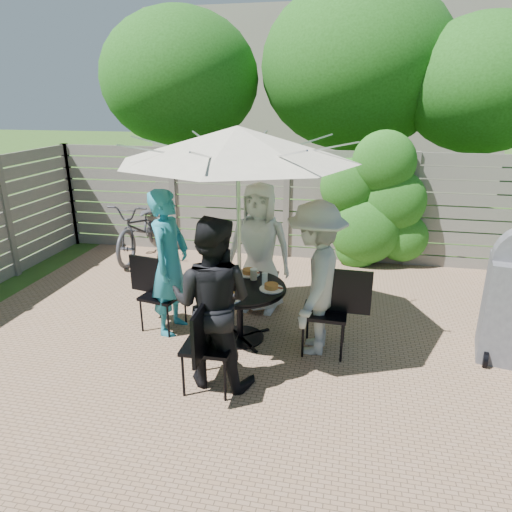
% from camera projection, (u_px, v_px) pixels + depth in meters
% --- Properties ---
extents(backyard_envelope, '(60.00, 60.00, 5.00)m').
position_uv_depth(backyard_envelope, '(324.00, 97.00, 13.78)').
color(backyard_envelope, '#2E4C17').
rests_on(backyard_envelope, ground).
extents(patio_table, '(1.08, 1.08, 0.67)m').
position_uv_depth(patio_table, '(240.00, 302.00, 5.09)').
color(patio_table, black).
rests_on(patio_table, ground).
extents(umbrella, '(2.61, 2.61, 2.37)m').
position_uv_depth(umbrella, '(238.00, 144.00, 4.52)').
color(umbrella, silver).
rests_on(umbrella, ground).
extents(chair_back, '(0.41, 0.61, 0.84)m').
position_uv_depth(chair_back, '(262.00, 287.00, 6.04)').
color(chair_back, black).
rests_on(chair_back, ground).
extents(person_back, '(0.85, 0.59, 1.67)m').
position_uv_depth(person_back, '(259.00, 248.00, 5.72)').
color(person_back, silver).
rests_on(person_back, ground).
extents(chair_left, '(0.67, 0.50, 0.89)m').
position_uv_depth(chair_left, '(162.00, 308.00, 5.40)').
color(chair_left, black).
rests_on(chair_left, ground).
extents(person_left, '(0.45, 0.65, 1.70)m').
position_uv_depth(person_left, '(170.00, 263.00, 5.17)').
color(person_left, teal).
rests_on(person_left, ground).
extents(chair_front, '(0.46, 0.69, 0.95)m').
position_uv_depth(chair_front, '(209.00, 362.00, 4.27)').
color(chair_front, black).
rests_on(chair_front, ground).
extents(person_front, '(0.85, 0.69, 1.67)m').
position_uv_depth(person_front, '(212.00, 303.00, 4.21)').
color(person_front, black).
rests_on(person_front, ground).
extents(chair_right, '(0.71, 0.48, 0.97)m').
position_uv_depth(chair_right, '(326.00, 327.00, 4.90)').
color(chair_right, black).
rests_on(chair_right, ground).
extents(person_right, '(0.69, 1.12, 1.67)m').
position_uv_depth(person_right, '(315.00, 279.00, 4.76)').
color(person_right, '#A0A09C').
rests_on(person_right, ground).
extents(plate_back, '(0.26, 0.26, 0.06)m').
position_uv_depth(plate_back, '(249.00, 272.00, 5.34)').
color(plate_back, white).
rests_on(plate_back, patio_table).
extents(plate_left, '(0.26, 0.26, 0.06)m').
position_uv_depth(plate_left, '(209.00, 280.00, 5.11)').
color(plate_left, white).
rests_on(plate_left, patio_table).
extents(plate_front, '(0.26, 0.26, 0.06)m').
position_uv_depth(plate_front, '(229.00, 297.00, 4.69)').
color(plate_front, white).
rests_on(plate_front, patio_table).
extents(plate_right, '(0.26, 0.26, 0.06)m').
position_uv_depth(plate_right, '(271.00, 287.00, 4.92)').
color(plate_right, white).
rests_on(plate_right, patio_table).
extents(glass_back, '(0.07, 0.07, 0.14)m').
position_uv_depth(glass_back, '(238.00, 271.00, 5.26)').
color(glass_back, silver).
rests_on(glass_back, patio_table).
extents(glass_left, '(0.07, 0.07, 0.14)m').
position_uv_depth(glass_left, '(214.00, 281.00, 4.97)').
color(glass_left, silver).
rests_on(glass_left, patio_table).
extents(glass_right, '(0.07, 0.07, 0.14)m').
position_uv_depth(glass_right, '(265.00, 279.00, 5.03)').
color(glass_right, silver).
rests_on(glass_right, patio_table).
extents(syrup_jug, '(0.09, 0.09, 0.16)m').
position_uv_depth(syrup_jug, '(236.00, 277.00, 5.06)').
color(syrup_jug, '#59280C').
rests_on(syrup_jug, patio_table).
extents(coffee_cup, '(0.08, 0.08, 0.12)m').
position_uv_depth(coffee_cup, '(254.00, 275.00, 5.18)').
color(coffee_cup, '#C6B293').
rests_on(coffee_cup, patio_table).
extents(bicycle, '(0.73, 1.92, 1.00)m').
position_uv_depth(bicycle, '(142.00, 228.00, 7.85)').
color(bicycle, '#333338').
rests_on(bicycle, ground).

